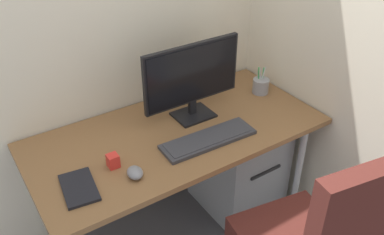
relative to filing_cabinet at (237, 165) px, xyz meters
name	(u,v)px	position (x,y,z in m)	size (l,w,h in m)	color
ground_plane	(179,233)	(-0.44, -0.04, -0.28)	(8.00, 8.00, 0.00)	#4C4C51
desk	(177,140)	(-0.44, -0.04, 0.39)	(1.44, 0.69, 0.73)	brown
filing_cabinet	(237,165)	(0.00, 0.00, 0.00)	(0.42, 0.48, 0.57)	#9EA0A5
monitor	(192,77)	(-0.30, 0.04, 0.66)	(0.53, 0.16, 0.39)	black
keyboard	(208,139)	(-0.36, -0.19, 0.45)	(0.47, 0.16, 0.02)	#333338
mouse	(135,173)	(-0.77, -0.23, 0.46)	(0.07, 0.09, 0.04)	slate
pen_holder	(261,86)	(0.15, 0.03, 0.49)	(0.09, 0.09, 0.16)	gray
notebook	(79,188)	(-0.99, -0.17, 0.45)	(0.13, 0.21, 0.01)	black
desk_clamp_accessory	(113,161)	(-0.81, -0.12, 0.48)	(0.05, 0.05, 0.06)	red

